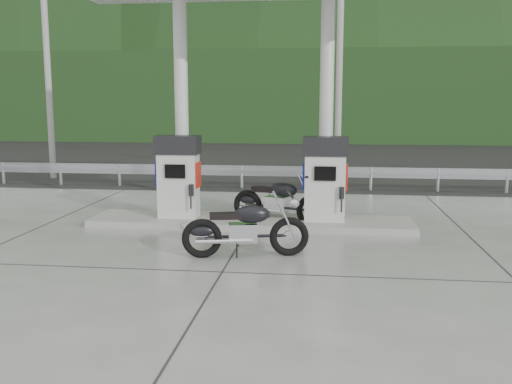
# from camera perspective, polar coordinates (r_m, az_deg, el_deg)

# --- Properties ---
(ground) EXTENTS (160.00, 160.00, 0.00)m
(ground) POSITION_cam_1_polar(r_m,az_deg,el_deg) (10.11, -2.39, -6.47)
(ground) COLOR black
(ground) RESTS_ON ground
(forecourt_apron) EXTENTS (18.00, 14.00, 0.02)m
(forecourt_apron) POSITION_cam_1_polar(r_m,az_deg,el_deg) (10.11, -2.39, -6.41)
(forecourt_apron) COLOR slate
(forecourt_apron) RESTS_ON ground
(pump_island) EXTENTS (7.00, 1.40, 0.15)m
(pump_island) POSITION_cam_1_polar(r_m,az_deg,el_deg) (12.49, -0.54, -3.00)
(pump_island) COLOR gray
(pump_island) RESTS_ON forecourt_apron
(gas_pump_left) EXTENTS (0.95, 0.55, 1.80)m
(gas_pump_left) POSITION_cam_1_polar(r_m,az_deg,el_deg) (12.63, -7.77, 1.54)
(gas_pump_left) COLOR silver
(gas_pump_left) RESTS_ON pump_island
(gas_pump_right) EXTENTS (0.95, 0.55, 1.80)m
(gas_pump_right) POSITION_cam_1_polar(r_m,az_deg,el_deg) (12.22, 6.92, 1.31)
(gas_pump_right) COLOR silver
(gas_pump_right) RESTS_ON pump_island
(canopy_column_left) EXTENTS (0.30, 0.30, 5.00)m
(canopy_column_left) POSITION_cam_1_polar(r_m,az_deg,el_deg) (12.91, -7.47, 8.83)
(canopy_column_left) COLOR silver
(canopy_column_left) RESTS_ON pump_island
(canopy_column_right) EXTENTS (0.30, 0.30, 5.00)m
(canopy_column_right) POSITION_cam_1_polar(r_m,az_deg,el_deg) (12.51, 7.06, 8.84)
(canopy_column_right) COLOR silver
(canopy_column_right) RESTS_ON pump_island
(guardrail) EXTENTS (26.00, 0.16, 1.42)m
(guardrail) POSITION_cam_1_polar(r_m,az_deg,el_deg) (17.79, 1.76, 2.62)
(guardrail) COLOR #9C9EA4
(guardrail) RESTS_ON ground
(road) EXTENTS (60.00, 7.00, 0.01)m
(road) POSITION_cam_1_polar(r_m,az_deg,el_deg) (21.34, 2.60, 1.78)
(road) COLOR black
(road) RESTS_ON ground
(utility_pole_a) EXTENTS (0.22, 0.22, 8.00)m
(utility_pole_a) POSITION_cam_1_polar(r_m,az_deg,el_deg) (21.42, -20.15, 11.99)
(utility_pole_a) COLOR gray
(utility_pole_a) RESTS_ON ground
(utility_pole_b) EXTENTS (0.22, 0.22, 8.00)m
(utility_pole_b) POSITION_cam_1_polar(r_m,az_deg,el_deg) (19.16, 8.35, 12.85)
(utility_pole_b) COLOR gray
(utility_pole_b) RESTS_ON ground
(tree_band) EXTENTS (80.00, 6.00, 6.00)m
(tree_band) POSITION_cam_1_polar(r_m,az_deg,el_deg) (39.64, 4.68, 9.46)
(tree_band) COLOR black
(tree_band) RESTS_ON ground
(forested_hills) EXTENTS (100.00, 40.00, 140.00)m
(forested_hills) POSITION_cam_1_polar(r_m,az_deg,el_deg) (69.68, 5.64, 6.79)
(forested_hills) COLOR black
(forested_hills) RESTS_ON ground
(motorcycle_left) EXTENTS (2.16, 1.06, 0.98)m
(motorcycle_left) POSITION_cam_1_polar(r_m,az_deg,el_deg) (9.92, -1.03, -3.72)
(motorcycle_left) COLOR black
(motorcycle_left) RESTS_ON forecourt_apron
(motorcycle_right) EXTENTS (2.22, 1.38, 1.00)m
(motorcycle_right) POSITION_cam_1_polar(r_m,az_deg,el_deg) (12.57, 2.30, -0.95)
(motorcycle_right) COLOR black
(motorcycle_right) RESTS_ON forecourt_apron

